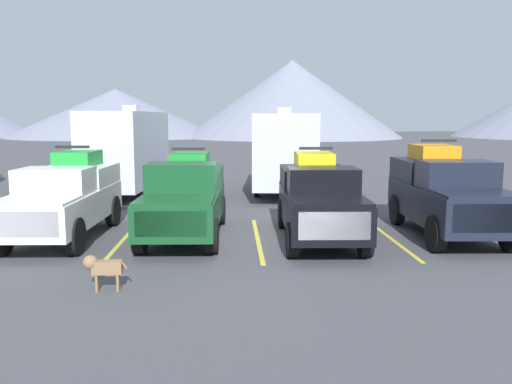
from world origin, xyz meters
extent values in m
plane|color=#47474C|center=(0.00, 0.00, 0.00)|extent=(240.00, 240.00, 0.00)
cube|color=white|center=(-5.47, 0.42, 0.91)|extent=(2.16, 5.47, 0.87)
cube|color=white|center=(-5.54, -1.52, 1.39)|extent=(1.95, 1.58, 0.08)
cube|color=white|center=(-5.49, -0.06, 1.70)|extent=(1.91, 1.47, 0.71)
cube|color=slate|center=(-5.51, -0.63, 1.74)|extent=(1.75, 0.26, 0.53)
cube|color=white|center=(-5.43, 1.88, 1.65)|extent=(2.02, 2.55, 0.60)
cube|color=silver|center=(-5.56, -2.25, 0.96)|extent=(1.68, 0.12, 0.61)
cylinder|color=black|center=(-4.62, -1.44, 0.48)|extent=(0.31, 0.96, 0.95)
cylinder|color=black|center=(-6.45, -1.38, 0.48)|extent=(0.31, 0.96, 0.95)
cylinder|color=black|center=(-4.50, 2.23, 0.48)|extent=(0.31, 0.96, 0.95)
cylinder|color=black|center=(-6.32, 2.29, 0.48)|extent=(0.31, 0.96, 0.95)
cube|color=green|center=(-5.43, 1.88, 2.17)|extent=(1.14, 1.63, 0.45)
cylinder|color=black|center=(-5.00, 1.32, 2.17)|extent=(0.19, 0.45, 0.44)
cylinder|color=black|center=(-5.89, 1.35, 2.17)|extent=(0.19, 0.45, 0.44)
cylinder|color=black|center=(-4.96, 2.41, 2.17)|extent=(0.19, 0.45, 0.44)
cylinder|color=black|center=(-5.85, 2.44, 2.17)|extent=(0.19, 0.45, 0.44)
cube|color=black|center=(-5.44, 1.43, 2.55)|extent=(0.99, 0.11, 0.08)
cube|color=#144723|center=(-2.07, 0.47, 0.90)|extent=(2.17, 5.60, 0.89)
cube|color=#144723|center=(-2.13, -1.52, 1.38)|extent=(1.96, 1.61, 0.08)
cube|color=#144723|center=(-2.08, -0.02, 1.76)|extent=(1.91, 1.50, 0.84)
cube|color=slate|center=(-2.10, -0.60, 1.80)|extent=(1.75, 0.29, 0.62)
cube|color=#144723|center=(-2.02, 1.97, 1.61)|extent=(2.03, 2.61, 0.53)
cube|color=silver|center=(-2.16, -2.26, 0.94)|extent=(1.69, 0.12, 0.62)
cylinder|color=black|center=(-1.22, -1.44, 0.45)|extent=(0.31, 0.91, 0.91)
cylinder|color=black|center=(-3.04, -1.38, 0.45)|extent=(0.31, 0.91, 0.91)
cylinder|color=black|center=(-1.09, 2.32, 0.45)|extent=(0.31, 0.91, 0.91)
cylinder|color=black|center=(-2.91, 2.39, 0.45)|extent=(0.31, 0.91, 0.91)
cube|color=green|center=(-2.02, 1.97, 2.10)|extent=(1.15, 1.66, 0.45)
cylinder|color=black|center=(-1.59, 1.39, 2.09)|extent=(0.19, 0.45, 0.44)
cylinder|color=black|center=(-2.48, 1.42, 2.09)|extent=(0.19, 0.45, 0.44)
cylinder|color=black|center=(-1.55, 2.51, 2.09)|extent=(0.19, 0.45, 0.44)
cylinder|color=black|center=(-2.44, 2.54, 2.09)|extent=(0.19, 0.45, 0.44)
cube|color=black|center=(-2.03, 1.51, 2.47)|extent=(0.99, 0.11, 0.08)
cube|color=black|center=(1.70, -0.14, 0.91)|extent=(2.12, 5.30, 0.94)
cube|color=black|center=(1.64, -2.02, 1.42)|extent=(1.92, 1.53, 0.08)
cube|color=black|center=(1.69, -0.61, 1.73)|extent=(1.88, 1.42, 0.72)
cube|color=slate|center=(1.67, -1.15, 1.77)|extent=(1.72, 0.26, 0.53)
cube|color=black|center=(1.75, 1.27, 1.65)|extent=(1.99, 2.47, 0.54)
cube|color=silver|center=(1.62, -2.72, 0.96)|extent=(1.66, 0.12, 0.65)
cylinder|color=black|center=(2.54, -1.95, 0.44)|extent=(0.31, 0.89, 0.88)
cylinder|color=black|center=(0.75, -1.89, 0.44)|extent=(0.31, 0.89, 0.88)
cylinder|color=black|center=(2.66, 1.61, 0.44)|extent=(0.31, 0.89, 0.88)
cylinder|color=black|center=(0.87, 1.67, 0.44)|extent=(0.31, 0.89, 0.88)
cube|color=yellow|center=(1.75, 1.27, 2.15)|extent=(1.12, 1.58, 0.45)
cylinder|color=black|center=(2.17, 0.73, 2.14)|extent=(0.19, 0.45, 0.44)
cylinder|color=black|center=(1.29, 0.76, 2.14)|extent=(0.19, 0.45, 0.44)
cylinder|color=black|center=(2.21, 1.79, 2.14)|extent=(0.19, 0.45, 0.44)
cylinder|color=black|center=(1.33, 1.82, 2.14)|extent=(0.19, 0.45, 0.44)
cube|color=black|center=(1.74, 0.84, 2.52)|extent=(0.98, 0.11, 0.08)
cube|color=black|center=(5.48, 0.22, 0.97)|extent=(2.26, 5.30, 1.00)
cube|color=black|center=(5.42, -1.66, 1.51)|extent=(2.05, 1.53, 0.08)
cube|color=black|center=(5.47, -0.25, 1.85)|extent=(2.00, 1.42, 0.76)
cube|color=slate|center=(5.45, -0.79, 1.89)|extent=(1.84, 0.28, 0.56)
cube|color=black|center=(5.53, 1.63, 1.80)|extent=(2.12, 2.47, 0.65)
cube|color=silver|center=(5.40, -2.36, 1.02)|extent=(1.77, 0.12, 0.70)
cylinder|color=black|center=(6.38, -1.59, 0.47)|extent=(0.31, 0.96, 0.95)
cylinder|color=black|center=(4.47, -1.53, 0.47)|extent=(0.31, 0.96, 0.95)
cylinder|color=black|center=(6.50, 1.97, 0.47)|extent=(0.31, 0.96, 0.95)
cylinder|color=black|center=(4.59, 2.03, 0.47)|extent=(0.31, 0.96, 0.95)
cube|color=orange|center=(5.53, 1.63, 2.35)|extent=(1.20, 1.58, 0.45)
cylinder|color=black|center=(5.98, 1.09, 2.34)|extent=(0.19, 0.45, 0.44)
cylinder|color=black|center=(5.05, 1.12, 2.34)|extent=(0.19, 0.45, 0.44)
cylinder|color=black|center=(6.02, 2.14, 2.34)|extent=(0.19, 0.45, 0.44)
cylinder|color=black|center=(5.08, 2.18, 2.34)|extent=(0.19, 0.45, 0.44)
cube|color=black|center=(5.52, 1.20, 2.72)|extent=(1.04, 0.11, 0.08)
cube|color=gold|center=(-3.79, 0.17, 0.00)|extent=(0.12, 5.50, 0.01)
cube|color=gold|center=(0.00, 0.17, 0.00)|extent=(0.12, 5.50, 0.01)
cube|color=gold|center=(3.79, 0.17, 0.00)|extent=(0.12, 5.50, 0.01)
cube|color=silver|center=(-5.25, 8.55, 2.09)|extent=(2.86, 6.53, 3.13)
cube|color=#595960|center=(-6.42, 8.65, 2.25)|extent=(0.53, 6.09, 0.24)
cube|color=silver|center=(-5.17, 9.50, 3.81)|extent=(0.66, 0.75, 0.30)
cube|color=#333333|center=(-5.56, 4.78, 0.32)|extent=(0.22, 1.21, 0.12)
cylinder|color=black|center=(-4.24, 7.70, 0.38)|extent=(0.28, 0.78, 0.76)
cylinder|color=black|center=(-6.38, 7.88, 0.38)|extent=(0.28, 0.78, 0.76)
cylinder|color=black|center=(-4.11, 9.22, 0.38)|extent=(0.28, 0.78, 0.76)
cylinder|color=black|center=(-6.26, 9.40, 0.38)|extent=(0.28, 0.78, 0.76)
cube|color=silver|center=(1.61, 8.86, 2.05)|extent=(3.13, 6.90, 3.04)
cube|color=#4C6B99|center=(0.32, 8.96, 2.20)|extent=(0.55, 6.42, 0.24)
cube|color=silver|center=(1.70, 9.86, 3.72)|extent=(0.66, 0.75, 0.30)
cube|color=#333333|center=(1.29, 4.92, 0.32)|extent=(0.22, 1.21, 0.12)
cylinder|color=black|center=(2.73, 7.96, 0.38)|extent=(0.28, 0.78, 0.76)
cylinder|color=black|center=(0.36, 8.15, 0.38)|extent=(0.28, 0.78, 0.76)
cylinder|color=black|center=(2.86, 9.56, 0.38)|extent=(0.28, 0.78, 0.76)
cylinder|color=black|center=(0.50, 9.76, 0.38)|extent=(0.28, 0.78, 0.76)
cube|color=olive|center=(-3.19, -4.23, 0.48)|extent=(0.59, 0.23, 0.27)
sphere|color=olive|center=(-3.51, -4.24, 0.58)|extent=(0.29, 0.29, 0.29)
cylinder|color=olive|center=(-2.87, -4.21, 0.53)|extent=(0.16, 0.05, 0.20)
cylinder|color=olive|center=(-3.39, -4.30, 0.17)|extent=(0.06, 0.06, 0.34)
cylinder|color=olive|center=(-3.40, -4.17, 0.17)|extent=(0.06, 0.06, 0.34)
cylinder|color=olive|center=(-2.98, -4.29, 0.17)|extent=(0.06, 0.06, 0.34)
cylinder|color=olive|center=(-2.99, -4.15, 0.17)|extent=(0.06, 0.06, 0.34)
cone|color=gray|center=(-21.89, 84.15, 4.35)|extent=(38.87, 38.87, 8.69)
cone|color=gray|center=(10.05, 80.24, 6.78)|extent=(38.74, 38.74, 13.56)
camera|label=1|loc=(-0.71, -14.42, 3.39)|focal=36.96mm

